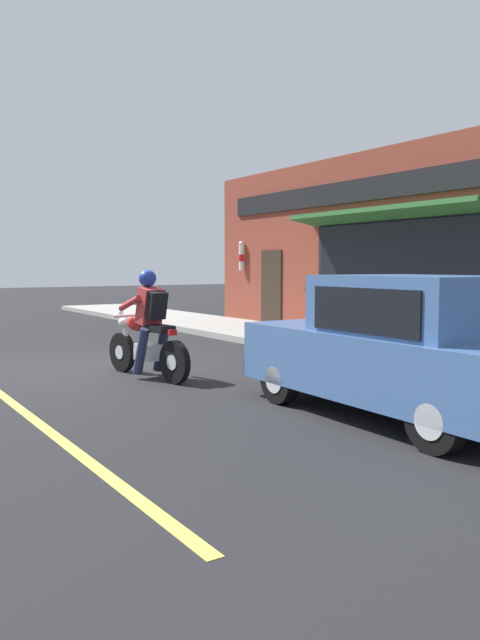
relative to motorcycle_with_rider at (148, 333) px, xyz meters
name	(u,v)px	position (x,y,z in m)	size (l,w,h in m)	color
ground_plane	(95,367)	(-0.34, 1.33, -0.68)	(80.00, 80.00, 0.00)	black
sidewalk_curb	(248,330)	(4.71, 4.33, -0.61)	(2.60, 22.00, 0.14)	#9E9B93
storefront_building	(357,247)	(6.24, 2.11, 1.43)	(1.25, 10.80, 4.20)	brown
motorcycle_with_rider	(148,333)	(0.00, 0.00, 0.00)	(0.67, 2.01, 1.62)	black
car_hatchback	(400,349)	(1.28, -3.79, 0.09)	(1.73, 3.82, 1.57)	black
fire_hydrant	(359,324)	(4.47, 0.15, -0.11)	(0.36, 0.24, 0.88)	red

